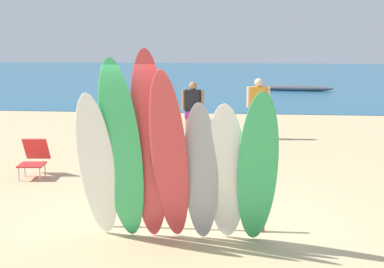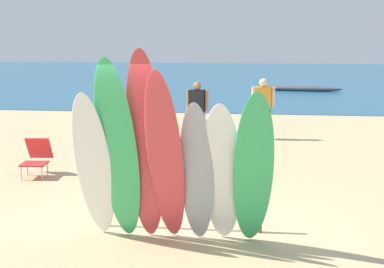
# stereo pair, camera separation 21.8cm
# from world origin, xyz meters

# --- Properties ---
(ground) EXTENTS (60.00, 60.00, 0.00)m
(ground) POSITION_xyz_m (0.00, 14.00, 0.00)
(ground) COLOR tan
(ocean_water) EXTENTS (60.00, 40.00, 0.02)m
(ocean_water) POSITION_xyz_m (0.00, 32.23, 0.01)
(ocean_water) COLOR #235B7F
(ocean_water) RESTS_ON ground
(surfboard_rack) EXTENTS (2.53, 0.07, 0.69)m
(surfboard_rack) POSITION_xyz_m (0.00, 0.00, 0.53)
(surfboard_rack) COLOR brown
(surfboard_rack) RESTS_ON ground
(surfboard_white_0) EXTENTS (0.53, 0.86, 2.16)m
(surfboard_white_0) POSITION_xyz_m (-1.08, -0.62, 1.08)
(surfboard_white_0) COLOR white
(surfboard_white_0) RESTS_ON ground
(surfboard_green_1) EXTENTS (0.64, 0.90, 2.60)m
(surfboard_green_1) POSITION_xyz_m (-0.72, -0.68, 1.30)
(surfboard_green_1) COLOR #38B266
(surfboard_green_1) RESTS_ON ground
(surfboard_red_2) EXTENTS (0.53, 0.75, 2.71)m
(surfboard_red_2) POSITION_xyz_m (-0.35, -0.61, 1.35)
(surfboard_red_2) COLOR #D13D42
(surfboard_red_2) RESTS_ON ground
(surfboard_red_3) EXTENTS (0.59, 1.01, 2.47)m
(surfboard_red_3) POSITION_xyz_m (-0.07, -0.70, 1.23)
(surfboard_red_3) COLOR #D13D42
(surfboard_red_3) RESTS_ON ground
(surfboard_grey_4) EXTENTS (0.49, 0.62, 2.03)m
(surfboard_grey_4) POSITION_xyz_m (0.34, -0.57, 1.01)
(surfboard_grey_4) COLOR #999EA3
(surfboard_grey_4) RESTS_ON ground
(surfboard_white_5) EXTENTS (0.58, 0.74, 2.02)m
(surfboard_white_5) POSITION_xyz_m (0.68, -0.55, 1.01)
(surfboard_white_5) COLOR white
(surfboard_white_5) RESTS_ON ground
(surfboard_green_6) EXTENTS (0.60, 0.89, 2.20)m
(surfboard_green_6) POSITION_xyz_m (1.10, -0.66, 1.10)
(surfboard_green_6) COLOR #38B266
(surfboard_green_6) RESTS_ON ground
(beachgoer_photographing) EXTENTS (0.62, 0.27, 1.65)m
(beachgoer_photographing) POSITION_xyz_m (-0.46, 6.83, 0.95)
(beachgoer_photographing) COLOR #9E704C
(beachgoer_photographing) RESTS_ON ground
(beachgoer_by_water) EXTENTS (0.65, 0.28, 1.72)m
(beachgoer_by_water) POSITION_xyz_m (1.34, 7.29, 0.99)
(beachgoer_by_water) COLOR beige
(beachgoer_by_water) RESTS_ON ground
(beach_chair_red) EXTENTS (0.57, 0.80, 0.79)m
(beach_chair_red) POSITION_xyz_m (-3.36, 2.74, 0.42)
(beach_chair_red) COLOR #B7B7BC
(beach_chair_red) RESTS_ON ground
(distant_boat) EXTENTS (4.40, 1.22, 0.35)m
(distant_boat) POSITION_xyz_m (3.57, 21.25, 0.16)
(distant_boat) COLOR #4C515B
(distant_boat) RESTS_ON ground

